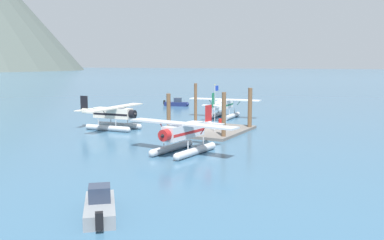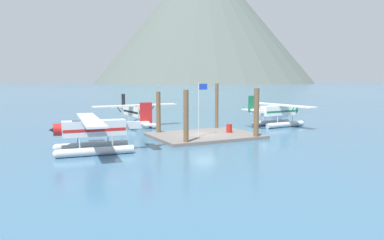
% 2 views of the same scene
% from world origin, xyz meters
% --- Properties ---
extents(ground_plane, '(1200.00, 1200.00, 0.00)m').
position_xyz_m(ground_plane, '(0.00, 0.00, 0.00)').
color(ground_plane, '#38607F').
extents(dock_platform, '(10.17, 7.63, 0.30)m').
position_xyz_m(dock_platform, '(0.00, 0.00, 0.15)').
color(dock_platform, '#66605B').
rests_on(dock_platform, ground).
extents(piling_near_left, '(0.44, 0.44, 4.83)m').
position_xyz_m(piling_near_left, '(-3.62, -3.26, 2.42)').
color(piling_near_left, brown).
rests_on(piling_near_left, ground).
extents(piling_near_right, '(0.49, 0.49, 4.90)m').
position_xyz_m(piling_near_right, '(3.72, -3.43, 2.45)').
color(piling_near_right, brown).
rests_on(piling_near_right, ground).
extents(piling_far_left, '(0.44, 0.44, 4.48)m').
position_xyz_m(piling_far_left, '(-3.61, 3.30, 2.24)').
color(piling_far_left, brown).
rests_on(piling_far_left, ground).
extents(piling_far_right, '(0.37, 0.37, 5.28)m').
position_xyz_m(piling_far_right, '(3.52, 3.64, 2.64)').
color(piling_far_right, brown).
rests_on(piling_far_right, ground).
extents(flagpole, '(0.95, 0.10, 5.19)m').
position_xyz_m(flagpole, '(-1.15, -1.18, 3.58)').
color(flagpole, silver).
rests_on(flagpole, dock_platform).
extents(fuel_drum, '(0.62, 0.62, 0.88)m').
position_xyz_m(fuel_drum, '(2.78, -0.15, 0.74)').
color(fuel_drum, '#AD1E19').
rests_on(fuel_drum, dock_platform).
extents(mountain_ridge_centre_peak, '(329.63, 329.63, 197.50)m').
position_xyz_m(mountain_ridge_centre_peak, '(252.32, 466.39, 98.75)').
color(mountain_ridge_centre_peak, '#4C5651').
rests_on(mountain_ridge_centre_peak, ground).
extents(seaplane_white_stbd_fwd, '(7.97, 10.47, 3.84)m').
position_xyz_m(seaplane_white_stbd_fwd, '(12.21, 3.55, 1.58)').
color(seaplane_white_stbd_fwd, '#B7BABF').
rests_on(seaplane_white_stbd_fwd, ground).
extents(seaplane_silver_port_aft, '(7.96, 10.49, 3.84)m').
position_xyz_m(seaplane_silver_port_aft, '(-11.42, -2.83, 1.58)').
color(seaplane_silver_port_aft, '#B7BABF').
rests_on(seaplane_silver_port_aft, ground).
extents(seaplane_cream_bow_left, '(10.47, 7.97, 3.84)m').
position_xyz_m(seaplane_cream_bow_left, '(-3.64, 10.86, 1.58)').
color(seaplane_cream_bow_left, '#B7BABF').
rests_on(seaplane_cream_bow_left, ground).
extents(boat_navy_open_east, '(2.42, 4.81, 1.50)m').
position_xyz_m(boat_navy_open_east, '(23.82, 17.88, 0.49)').
color(boat_navy_open_east, navy).
rests_on(boat_navy_open_east, ground).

